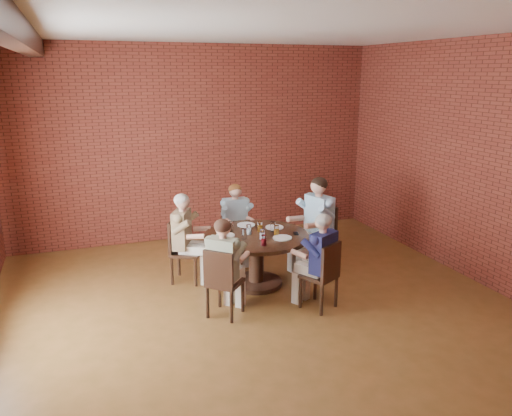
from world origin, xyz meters
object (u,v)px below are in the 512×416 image
object	(u,v)px
chair_d	(222,280)
chair_b	(235,231)
dining_table	(256,249)
diner_a	(315,224)
diner_b	(236,224)
diner_d	(225,268)
chair_a	(320,235)
smartphone	(296,233)
diner_c	(186,238)
chair_c	(181,248)
chair_e	(324,273)
diner_e	(319,262)

from	to	relation	value
chair_d	chair_b	bearing A→B (deg)	-69.30
dining_table	chair_b	bearing A→B (deg)	89.05
dining_table	diner_a	bearing A→B (deg)	14.22
diner_b	diner_d	distance (m)	1.83
chair_a	smartphone	distance (m)	0.79
chair_b	smartphone	xyz separation A→B (m)	(0.51, -1.20, 0.27)
dining_table	smartphone	xyz separation A→B (m)	(0.53, -0.16, 0.23)
chair_a	chair_d	world-z (taller)	chair_a
diner_a	smartphone	bearing A→B (deg)	-64.72
diner_d	diner_c	bearing A→B (deg)	-36.90
diner_b	diner_c	distance (m)	1.03
dining_table	chair_d	xyz separation A→B (m)	(-0.72, -0.78, -0.04)
chair_d	smartphone	bearing A→B (deg)	-110.88
diner_a	chair_c	bearing A→B (deg)	-111.16
diner_a	smartphone	world-z (taller)	diner_a
diner_c	smartphone	size ratio (longest dim) A/B	9.76
chair_a	chair_e	distance (m)	1.42
chair_a	diner_d	size ratio (longest dim) A/B	0.79
chair_c	diner_e	bearing A→B (deg)	-106.68
diner_b	chair_c	xyz separation A→B (m)	(-0.98, -0.46, -0.13)
chair_d	chair_c	bearing A→B (deg)	-36.74
diner_a	chair_b	size ratio (longest dim) A/B	1.60
chair_e	diner_e	size ratio (longest dim) A/B	0.71
dining_table	chair_e	world-z (taller)	chair_e
diner_c	chair_d	bearing A→B (deg)	-144.48
dining_table	chair_a	world-z (taller)	chair_a
chair_c	chair_d	size ratio (longest dim) A/B	1.03
chair_e	smartphone	bearing A→B (deg)	-117.56
chair_a	diner_a	xyz separation A→B (m)	(-0.09, -0.02, 0.18)
diner_e	smartphone	size ratio (longest dim) A/B	9.46
diner_a	diner_c	distance (m)	1.95
chair_d	diner_d	distance (m)	0.15
chair_d	chair_e	world-z (taller)	chair_e
diner_a	chair_e	distance (m)	1.38
chair_a	diner_e	world-z (taller)	diner_e
diner_b	chair_d	distance (m)	1.90
diner_a	chair_e	bearing A→B (deg)	-36.13
chair_d	diner_e	distance (m)	1.24
chair_a	smartphone	xyz separation A→B (m)	(-0.61, -0.45, 0.23)
diner_a	diner_d	bearing A→B (deg)	-74.27
dining_table	chair_d	distance (m)	1.06
diner_a	chair_d	xyz separation A→B (m)	(-1.77, -1.04, -0.22)
dining_table	chair_b	world-z (taller)	chair_b
chair_a	chair_c	bearing A→B (deg)	-110.20
chair_c	chair_e	bearing A→B (deg)	-107.26
diner_a	diner_c	size ratio (longest dim) A/B	1.10
diner_a	dining_table	bearing A→B (deg)	-90.00
dining_table	smartphone	world-z (taller)	smartphone
chair_c	diner_a	bearing A→B (deg)	-68.99
diner_a	diner_b	size ratio (longest dim) A/B	1.14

